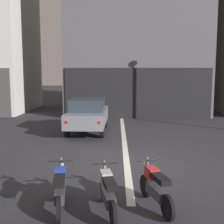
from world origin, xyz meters
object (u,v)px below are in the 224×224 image
motorcycle_blue_row_leftmost (60,188)px  motorcycle_red_row_centre (155,187)px  motorcycle_silver_row_left_mid (108,192)px  car_grey_crossing_near (88,114)px

motorcycle_blue_row_leftmost → motorcycle_red_row_centre: 2.02m
motorcycle_red_row_centre → motorcycle_silver_row_left_mid: bearing=-164.9°
motorcycle_blue_row_leftmost → motorcycle_red_row_centre: size_ratio=1.03×
car_grey_crossing_near → motorcycle_blue_row_leftmost: 8.26m
motorcycle_red_row_centre → car_grey_crossing_near: bearing=105.4°
motorcycle_blue_row_leftmost → motorcycle_silver_row_left_mid: same height
car_grey_crossing_near → motorcycle_silver_row_left_mid: bearing=-81.7°
car_grey_crossing_near → motorcycle_red_row_centre: bearing=-74.6°
car_grey_crossing_near → motorcycle_silver_row_left_mid: size_ratio=2.51×
car_grey_crossing_near → motorcycle_red_row_centre: (2.24, -8.14, -0.43)m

